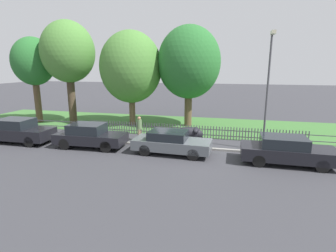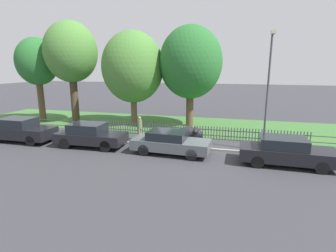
{
  "view_description": "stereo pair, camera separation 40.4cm",
  "coord_description": "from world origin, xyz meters",
  "px_view_note": "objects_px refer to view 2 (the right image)",
  "views": [
    {
      "loc": [
        2.57,
        -14.52,
        4.72
      ],
      "look_at": [
        -1.12,
        0.88,
        1.1
      ],
      "focal_mm": 28.0,
      "sensor_mm": 36.0,
      "label": 1
    },
    {
      "loc": [
        2.96,
        -14.42,
        4.72
      ],
      "look_at": [
        -1.12,
        0.88,
        1.1
      ],
      "focal_mm": 28.0,
      "sensor_mm": 36.0,
      "label": 2
    }
  ],
  "objects_px": {
    "parked_car_silver_hatchback": "(21,130)",
    "tree_nearest_kerb": "(37,62)",
    "pedestrian_near_fence": "(140,127)",
    "covered_motorcycle": "(190,134)",
    "tree_far_left": "(191,63)",
    "parked_car_red_compact": "(286,151)",
    "parked_car_navy_estate": "(170,142)",
    "tree_mid_park": "(133,67)",
    "parked_car_black_saloon": "(90,135)",
    "tree_behind_motorcycle": "(71,53)",
    "street_lamp": "(269,80)"
  },
  "relations": [
    {
      "from": "parked_car_silver_hatchback",
      "to": "tree_mid_park",
      "type": "xyz_separation_m",
      "value": [
        5.1,
        6.58,
        3.87
      ]
    },
    {
      "from": "tree_behind_motorcycle",
      "to": "covered_motorcycle",
      "type": "bearing_deg",
      "value": -19.64
    },
    {
      "from": "parked_car_black_saloon",
      "to": "street_lamp",
      "type": "bearing_deg",
      "value": 7.7
    },
    {
      "from": "tree_far_left",
      "to": "parked_car_silver_hatchback",
      "type": "bearing_deg",
      "value": -143.25
    },
    {
      "from": "parked_car_black_saloon",
      "to": "parked_car_silver_hatchback",
      "type": "bearing_deg",
      "value": 179.6
    },
    {
      "from": "tree_nearest_kerb",
      "to": "street_lamp",
      "type": "relative_size",
      "value": 1.09
    },
    {
      "from": "parked_car_red_compact",
      "to": "tree_mid_park",
      "type": "relative_size",
      "value": 0.59
    },
    {
      "from": "tree_far_left",
      "to": "pedestrian_near_fence",
      "type": "height_order",
      "value": "tree_far_left"
    },
    {
      "from": "parked_car_navy_estate",
      "to": "pedestrian_near_fence",
      "type": "height_order",
      "value": "pedestrian_near_fence"
    },
    {
      "from": "parked_car_navy_estate",
      "to": "street_lamp",
      "type": "distance_m",
      "value": 6.27
    },
    {
      "from": "parked_car_navy_estate",
      "to": "tree_mid_park",
      "type": "xyz_separation_m",
      "value": [
        -4.74,
        6.49,
        3.98
      ]
    },
    {
      "from": "parked_car_silver_hatchback",
      "to": "tree_nearest_kerb",
      "type": "height_order",
      "value": "tree_nearest_kerb"
    },
    {
      "from": "parked_car_silver_hatchback",
      "to": "parked_car_navy_estate",
      "type": "xyz_separation_m",
      "value": [
        9.85,
        0.09,
        -0.1
      ]
    },
    {
      "from": "parked_car_navy_estate",
      "to": "street_lamp",
      "type": "xyz_separation_m",
      "value": [
        5.0,
        1.75,
        3.35
      ]
    },
    {
      "from": "parked_car_silver_hatchback",
      "to": "covered_motorcycle",
      "type": "bearing_deg",
      "value": 10.96
    },
    {
      "from": "tree_mid_park",
      "to": "tree_far_left",
      "type": "height_order",
      "value": "tree_far_left"
    },
    {
      "from": "tree_nearest_kerb",
      "to": "pedestrian_near_fence",
      "type": "height_order",
      "value": "tree_nearest_kerb"
    },
    {
      "from": "pedestrian_near_fence",
      "to": "parked_car_black_saloon",
      "type": "bearing_deg",
      "value": -46.14
    },
    {
      "from": "parked_car_silver_hatchback",
      "to": "parked_car_navy_estate",
      "type": "distance_m",
      "value": 9.85
    },
    {
      "from": "parked_car_silver_hatchback",
      "to": "covered_motorcycle",
      "type": "xyz_separation_m",
      "value": [
        10.56,
        2.17,
        -0.11
      ]
    },
    {
      "from": "pedestrian_near_fence",
      "to": "tree_behind_motorcycle",
      "type": "bearing_deg",
      "value": -113.61
    },
    {
      "from": "parked_car_silver_hatchback",
      "to": "parked_car_black_saloon",
      "type": "height_order",
      "value": "parked_car_silver_hatchback"
    },
    {
      "from": "tree_behind_motorcycle",
      "to": "tree_far_left",
      "type": "distance_m",
      "value": 9.72
    },
    {
      "from": "tree_nearest_kerb",
      "to": "tree_behind_motorcycle",
      "type": "distance_m",
      "value": 3.26
    },
    {
      "from": "parked_car_silver_hatchback",
      "to": "parked_car_red_compact",
      "type": "height_order",
      "value": "parked_car_silver_hatchback"
    },
    {
      "from": "parked_car_red_compact",
      "to": "street_lamp",
      "type": "bearing_deg",
      "value": 114.1
    },
    {
      "from": "parked_car_red_compact",
      "to": "tree_nearest_kerb",
      "type": "xyz_separation_m",
      "value": [
        -18.82,
        5.82,
        4.34
      ]
    },
    {
      "from": "pedestrian_near_fence",
      "to": "parked_car_silver_hatchback",
      "type": "bearing_deg",
      "value": -69.69
    },
    {
      "from": "tree_mid_park",
      "to": "street_lamp",
      "type": "xyz_separation_m",
      "value": [
        9.74,
        -4.73,
        -0.62
      ]
    },
    {
      "from": "parked_car_red_compact",
      "to": "tree_behind_motorcycle",
      "type": "distance_m",
      "value": 17.53
    },
    {
      "from": "parked_car_black_saloon",
      "to": "covered_motorcycle",
      "type": "xyz_separation_m",
      "value": [
        5.66,
        2.03,
        -0.07
      ]
    },
    {
      "from": "pedestrian_near_fence",
      "to": "covered_motorcycle",
      "type": "bearing_deg",
      "value": 94.27
    },
    {
      "from": "parked_car_silver_hatchback",
      "to": "street_lamp",
      "type": "distance_m",
      "value": 15.3
    },
    {
      "from": "parked_car_silver_hatchback",
      "to": "tree_nearest_kerb",
      "type": "distance_m",
      "value": 7.8
    },
    {
      "from": "parked_car_navy_estate",
      "to": "tree_behind_motorcycle",
      "type": "distance_m",
      "value": 12.52
    },
    {
      "from": "parked_car_red_compact",
      "to": "pedestrian_near_fence",
      "type": "height_order",
      "value": "pedestrian_near_fence"
    },
    {
      "from": "covered_motorcycle",
      "to": "tree_mid_park",
      "type": "xyz_separation_m",
      "value": [
        -5.45,
        4.41,
        3.98
      ]
    },
    {
      "from": "parked_car_silver_hatchback",
      "to": "tree_far_left",
      "type": "relative_size",
      "value": 0.55
    },
    {
      "from": "pedestrian_near_fence",
      "to": "tree_nearest_kerb",
      "type": "bearing_deg",
      "value": -105.02
    },
    {
      "from": "tree_nearest_kerb",
      "to": "tree_mid_park",
      "type": "relative_size",
      "value": 0.95
    },
    {
      "from": "parked_car_black_saloon",
      "to": "parked_car_red_compact",
      "type": "height_order",
      "value": "parked_car_black_saloon"
    },
    {
      "from": "parked_car_red_compact",
      "to": "street_lamp",
      "type": "relative_size",
      "value": 0.68
    },
    {
      "from": "tree_far_left",
      "to": "parked_car_red_compact",
      "type": "bearing_deg",
      "value": -50.3
    },
    {
      "from": "tree_behind_motorcycle",
      "to": "street_lamp",
      "type": "height_order",
      "value": "tree_behind_motorcycle"
    },
    {
      "from": "tree_behind_motorcycle",
      "to": "tree_far_left",
      "type": "bearing_deg",
      "value": 7.53
    },
    {
      "from": "parked_car_black_saloon",
      "to": "tree_nearest_kerb",
      "type": "distance_m",
      "value": 10.69
    },
    {
      "from": "parked_car_silver_hatchback",
      "to": "parked_car_red_compact",
      "type": "distance_m",
      "value": 15.69
    },
    {
      "from": "street_lamp",
      "to": "parked_car_silver_hatchback",
      "type": "bearing_deg",
      "value": -172.9
    },
    {
      "from": "parked_car_black_saloon",
      "to": "pedestrian_near_fence",
      "type": "xyz_separation_m",
      "value": [
        2.39,
        2.01,
        0.18
      ]
    },
    {
      "from": "covered_motorcycle",
      "to": "tree_nearest_kerb",
      "type": "height_order",
      "value": "tree_nearest_kerb"
    }
  ]
}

